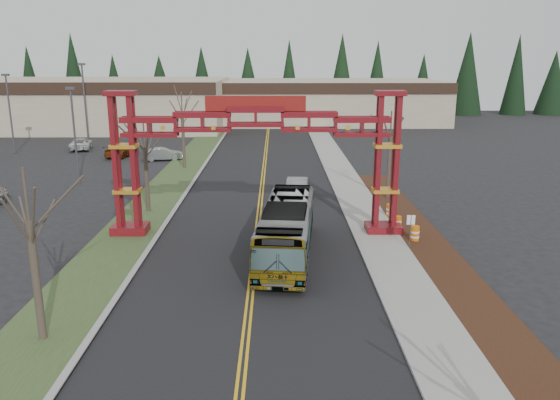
{
  "coord_description": "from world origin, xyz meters",
  "views": [
    {
      "loc": [
        1.23,
        -14.88,
        10.81
      ],
      "look_at": [
        1.43,
        13.57,
        3.35
      ],
      "focal_mm": 35.0,
      "sensor_mm": 36.0,
      "label": 1
    }
  ],
  "objects_px": {
    "parked_car_far_a": "(163,154)",
    "bare_tree_median_near": "(29,222)",
    "parked_car_far_b": "(81,144)",
    "bare_tree_median_far": "(182,114)",
    "retail_building_east": "(327,101)",
    "parked_car_mid_a": "(122,150)",
    "transit_bus": "(287,229)",
    "bare_tree_median_mid": "(145,149)",
    "light_pole_mid": "(10,108)",
    "barrel_mid": "(398,223)",
    "barrel_north": "(390,211)",
    "gateway_arch": "(256,140)",
    "barrel_south": "(415,234)",
    "bare_tree_right_far": "(390,136)",
    "retail_building_west": "(77,104)",
    "light_pole_near": "(74,129)",
    "light_pole_far": "(84,97)",
    "silver_sedan": "(297,188)",
    "street_sign": "(411,225)"
  },
  "relations": [
    {
      "from": "retail_building_east",
      "to": "bare_tree_median_far",
      "type": "bearing_deg",
      "value": -113.76
    },
    {
      "from": "parked_car_mid_a",
      "to": "parked_car_far_b",
      "type": "xyz_separation_m",
      "value": [
        -6.22,
        4.74,
        -0.05
      ]
    },
    {
      "from": "parked_car_far_a",
      "to": "bare_tree_right_far",
      "type": "distance_m",
      "value": 27.11
    },
    {
      "from": "retail_building_west",
      "to": "parked_car_mid_a",
      "type": "height_order",
      "value": "retail_building_west"
    },
    {
      "from": "parked_car_mid_a",
      "to": "barrel_mid",
      "type": "bearing_deg",
      "value": 144.68
    },
    {
      "from": "silver_sedan",
      "to": "bare_tree_right_far",
      "type": "height_order",
      "value": "bare_tree_right_far"
    },
    {
      "from": "parked_car_far_a",
      "to": "parked_car_mid_a",
      "type": "bearing_deg",
      "value": 51.34
    },
    {
      "from": "bare_tree_median_far",
      "to": "barrel_south",
      "type": "relative_size",
      "value": 7.55
    },
    {
      "from": "retail_building_east",
      "to": "bare_tree_median_far",
      "type": "height_order",
      "value": "bare_tree_median_far"
    },
    {
      "from": "retail_building_east",
      "to": "light_pole_near",
      "type": "distance_m",
      "value": 54.38
    },
    {
      "from": "transit_bus",
      "to": "bare_tree_median_mid",
      "type": "relative_size",
      "value": 1.71
    },
    {
      "from": "bare_tree_median_near",
      "to": "retail_building_east",
      "type": "bearing_deg",
      "value": 76.56
    },
    {
      "from": "bare_tree_right_far",
      "to": "light_pole_near",
      "type": "relative_size",
      "value": 0.82
    },
    {
      "from": "gateway_arch",
      "to": "barrel_south",
      "type": "distance_m",
      "value": 11.16
    },
    {
      "from": "bare_tree_median_near",
      "to": "bare_tree_right_far",
      "type": "xyz_separation_m",
      "value": [
        18.0,
        22.14,
        0.07
      ]
    },
    {
      "from": "barrel_north",
      "to": "bare_tree_median_mid",
      "type": "bearing_deg",
      "value": 174.49
    },
    {
      "from": "retail_building_west",
      "to": "barrel_mid",
      "type": "xyz_separation_m",
      "value": [
        39.04,
        -53.33,
        -3.29
      ]
    },
    {
      "from": "light_pole_far",
      "to": "barrel_south",
      "type": "height_order",
      "value": "light_pole_far"
    },
    {
      "from": "transit_bus",
      "to": "street_sign",
      "type": "height_order",
      "value": "transit_bus"
    },
    {
      "from": "retail_building_east",
      "to": "light_pole_mid",
      "type": "relative_size",
      "value": 4.21
    },
    {
      "from": "barrel_north",
      "to": "light_pole_mid",
      "type": "bearing_deg",
      "value": 145.43
    },
    {
      "from": "parked_car_far_a",
      "to": "bare_tree_median_near",
      "type": "xyz_separation_m",
      "value": [
        3.01,
        -38.74,
        4.17
      ]
    },
    {
      "from": "barrel_north",
      "to": "retail_building_west",
      "type": "bearing_deg",
      "value": 127.75
    },
    {
      "from": "parked_car_mid_a",
      "to": "silver_sedan",
      "type": "bearing_deg",
      "value": 147.16
    },
    {
      "from": "parked_car_mid_a",
      "to": "barrel_north",
      "type": "height_order",
      "value": "parked_car_mid_a"
    },
    {
      "from": "bare_tree_median_far",
      "to": "barrel_south",
      "type": "xyz_separation_m",
      "value": [
        17.57,
        -22.78,
        -4.96
      ]
    },
    {
      "from": "parked_car_mid_a",
      "to": "barrel_south",
      "type": "relative_size",
      "value": 5.15
    },
    {
      "from": "parked_car_mid_a",
      "to": "bare_tree_median_far",
      "type": "relative_size",
      "value": 0.68
    },
    {
      "from": "light_pole_near",
      "to": "barrel_north",
      "type": "relative_size",
      "value": 8.55
    },
    {
      "from": "parked_car_mid_a",
      "to": "street_sign",
      "type": "bearing_deg",
      "value": 141.03
    },
    {
      "from": "transit_bus",
      "to": "bare_tree_median_far",
      "type": "height_order",
      "value": "bare_tree_median_far"
    },
    {
      "from": "retail_building_east",
      "to": "bare_tree_median_mid",
      "type": "bearing_deg",
      "value": -107.56
    },
    {
      "from": "parked_car_far_b",
      "to": "bare_tree_median_far",
      "type": "relative_size",
      "value": 0.66
    },
    {
      "from": "gateway_arch",
      "to": "barrel_north",
      "type": "height_order",
      "value": "gateway_arch"
    },
    {
      "from": "transit_bus",
      "to": "parked_car_far_b",
      "type": "height_order",
      "value": "transit_bus"
    },
    {
      "from": "retail_building_east",
      "to": "street_sign",
      "type": "xyz_separation_m",
      "value": [
        -1.05,
        -64.96,
        -2.03
      ]
    },
    {
      "from": "barrel_mid",
      "to": "barrel_north",
      "type": "bearing_deg",
      "value": 88.34
    },
    {
      "from": "light_pole_near",
      "to": "light_pole_mid",
      "type": "bearing_deg",
      "value": 129.72
    },
    {
      "from": "bare_tree_median_far",
      "to": "light_pole_mid",
      "type": "distance_m",
      "value": 22.73
    },
    {
      "from": "parked_car_far_b",
      "to": "barrel_mid",
      "type": "height_order",
      "value": "parked_car_far_b"
    },
    {
      "from": "retail_building_west",
      "to": "light_pole_near",
      "type": "height_order",
      "value": "light_pole_near"
    },
    {
      "from": "parked_car_mid_a",
      "to": "light_pole_far",
      "type": "bearing_deg",
      "value": -44.11
    },
    {
      "from": "light_pole_far",
      "to": "barrel_south",
      "type": "relative_size",
      "value": 10.07
    },
    {
      "from": "light_pole_mid",
      "to": "bare_tree_right_far",
      "type": "bearing_deg",
      "value": -28.23
    },
    {
      "from": "silver_sedan",
      "to": "barrel_north",
      "type": "height_order",
      "value": "silver_sedan"
    },
    {
      "from": "bare_tree_median_far",
      "to": "street_sign",
      "type": "bearing_deg",
      "value": -54.84
    },
    {
      "from": "bare_tree_right_far",
      "to": "light_pole_mid",
      "type": "bearing_deg",
      "value": 151.77
    },
    {
      "from": "bare_tree_median_mid",
      "to": "parked_car_far_a",
      "type": "bearing_deg",
      "value": 98.43
    },
    {
      "from": "transit_bus",
      "to": "bare_tree_median_mid",
      "type": "bearing_deg",
      "value": 142.66
    },
    {
      "from": "light_pole_mid",
      "to": "barrel_mid",
      "type": "xyz_separation_m",
      "value": [
        38.05,
        -29.09,
        -4.75
      ]
    }
  ]
}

